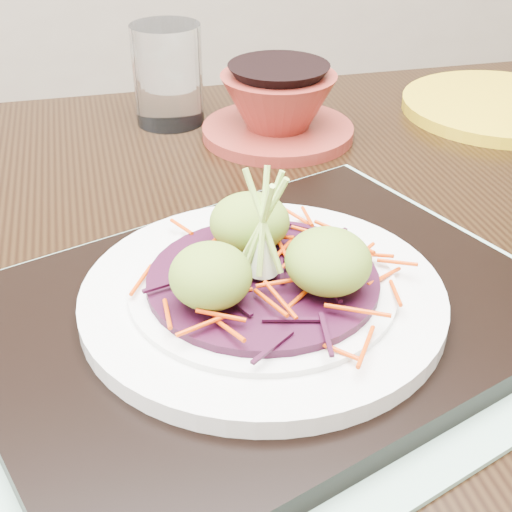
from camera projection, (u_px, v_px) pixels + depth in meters
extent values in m
cube|color=black|center=(248.00, 285.00, 0.56)|extent=(1.26, 0.86, 0.04)
cube|color=#85AD95|center=(263.00, 326.00, 0.48)|extent=(0.51, 0.46, 0.00)
cube|color=black|center=(263.00, 315.00, 0.48)|extent=(0.44, 0.39, 0.02)
cylinder|color=silver|center=(263.00, 297.00, 0.47)|extent=(0.24, 0.24, 0.01)
cylinder|color=silver|center=(263.00, 287.00, 0.46)|extent=(0.17, 0.17, 0.01)
cylinder|color=#330A1D|center=(263.00, 280.00, 0.46)|extent=(0.15, 0.15, 0.01)
ellipsoid|color=olive|center=(211.00, 276.00, 0.43)|extent=(0.06, 0.06, 0.04)
ellipsoid|color=olive|center=(328.00, 262.00, 0.44)|extent=(0.06, 0.06, 0.04)
ellipsoid|color=olive|center=(250.00, 222.00, 0.48)|extent=(0.06, 0.06, 0.04)
cylinder|color=white|center=(168.00, 75.00, 0.77)|extent=(0.09, 0.09, 0.11)
cylinder|color=maroon|center=(278.00, 131.00, 0.76)|extent=(0.20, 0.20, 0.01)
cylinder|color=gold|center=(501.00, 106.00, 0.82)|extent=(0.29, 0.29, 0.01)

